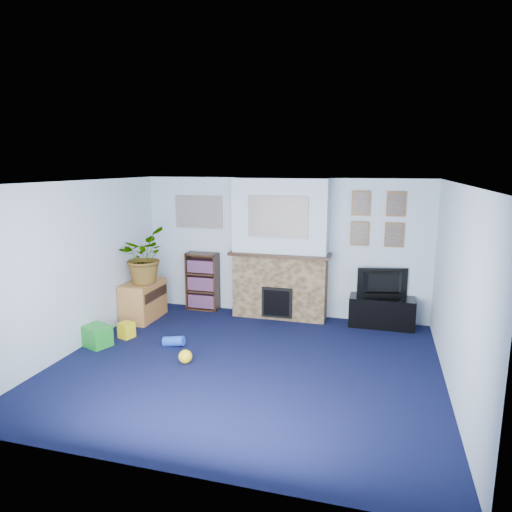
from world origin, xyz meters
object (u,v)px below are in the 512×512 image
(tv_stand, at_px, (382,313))
(television, at_px, (383,283))
(bookshelf, at_px, (203,283))
(sideboard, at_px, (143,299))

(tv_stand, xyz_separation_m, television, (0.00, 0.02, 0.50))
(television, relative_size, bookshelf, 0.77)
(tv_stand, relative_size, sideboard, 1.23)
(bookshelf, bearing_deg, television, -1.02)
(television, distance_m, sideboard, 4.04)
(tv_stand, relative_size, bookshelf, 0.99)
(bookshelf, bearing_deg, tv_stand, -1.38)
(television, height_order, sideboard, television)
(tv_stand, height_order, television, television)
(television, bearing_deg, tv_stand, 77.36)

